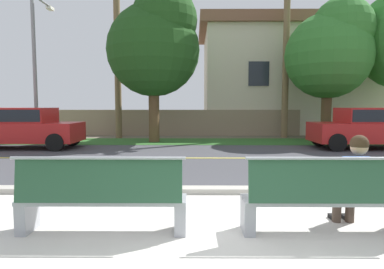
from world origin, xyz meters
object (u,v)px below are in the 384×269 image
(streetlamp, at_px, (37,56))
(car_red_far, at_px, (22,126))
(shade_tree_left, at_px, (332,49))
(bench_left, at_px, (102,198))
(bench_right, at_px, (328,198))
(shade_tree_far_left, at_px, (156,43))
(car_red_near, at_px, (371,126))
(seated_person_blue, at_px, (354,179))

(streetlamp, bearing_deg, car_red_far, -80.39)
(shade_tree_left, bearing_deg, car_red_far, -166.87)
(bench_left, distance_m, car_red_far, 10.12)
(bench_right, distance_m, shade_tree_far_left, 11.91)
(car_red_near, distance_m, shade_tree_far_left, 9.27)
(seated_person_blue, bearing_deg, shade_tree_far_left, 109.41)
(seated_person_blue, xyz_separation_m, shade_tree_far_left, (-3.73, 10.58, 3.66))
(bench_right, height_order, streetlamp, streetlamp)
(car_red_far, height_order, shade_tree_far_left, shade_tree_far_left)
(bench_right, bearing_deg, car_red_near, 59.83)
(bench_left, distance_m, streetlamp, 12.70)
(bench_right, bearing_deg, shade_tree_left, 68.29)
(car_red_far, height_order, streetlamp, streetlamp)
(bench_left, height_order, car_red_far, car_red_far)
(bench_right, relative_size, streetlamp, 0.32)
(shade_tree_left, bearing_deg, shade_tree_far_left, -174.35)
(seated_person_blue, height_order, car_red_far, car_red_far)
(shade_tree_far_left, distance_m, shade_tree_left, 7.97)
(seated_person_blue, relative_size, car_red_far, 0.29)
(shade_tree_far_left, bearing_deg, shade_tree_left, 5.65)
(bench_left, relative_size, shade_tree_far_left, 0.31)
(bench_left, xyz_separation_m, car_red_far, (-5.40, 8.56, 0.39))
(seated_person_blue, bearing_deg, bench_left, -176.90)
(bench_left, distance_m, shade_tree_far_left, 11.44)
(bench_right, xyz_separation_m, car_red_far, (-8.21, 8.56, 0.39))
(bench_right, xyz_separation_m, shade_tree_far_left, (-3.33, 10.76, 3.87))
(bench_right, height_order, car_red_near, car_red_near)
(car_red_far, distance_m, shade_tree_far_left, 6.39)
(bench_right, distance_m, streetlamp, 14.20)
(car_red_near, xyz_separation_m, streetlamp, (-13.56, 2.25, 2.92))
(bench_right, relative_size, car_red_far, 0.49)
(bench_left, height_order, shade_tree_far_left, shade_tree_far_left)
(car_red_far, height_order, shade_tree_left, shade_tree_left)
(car_red_far, bearing_deg, seated_person_blue, -44.24)
(car_red_near, height_order, car_red_far, same)
(bench_left, distance_m, bench_right, 2.81)
(streetlamp, bearing_deg, bench_right, -51.52)
(seated_person_blue, relative_size, shade_tree_far_left, 0.19)
(bench_left, relative_size, car_red_near, 0.49)
(seated_person_blue, relative_size, shade_tree_left, 0.19)
(bench_right, bearing_deg, car_red_far, 133.82)
(bench_right, relative_size, seated_person_blue, 1.67)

